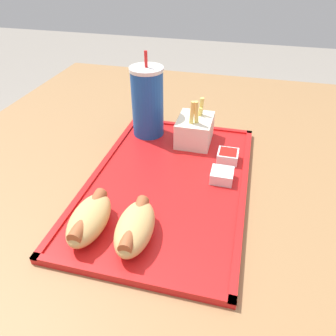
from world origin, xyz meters
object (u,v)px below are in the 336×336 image
object	(u,v)px
sauce_cup_ketchup	(228,156)
hot_dog_far	(89,218)
sauce_cup_mayo	(222,175)
fries_carton	(195,129)
soda_cup	(148,102)
hot_dog_near	(135,227)

from	to	relation	value
sauce_cup_ketchup	hot_dog_far	bearing A→B (deg)	142.81
sauce_cup_mayo	fries_carton	bearing A→B (deg)	30.61
sauce_cup_mayo	soda_cup	bearing A→B (deg)	53.02
hot_dog_far	hot_dog_near	distance (m)	0.08
soda_cup	hot_dog_far	distance (m)	0.34
soda_cup	hot_dog_near	distance (m)	0.35
fries_carton	sauce_cup_mayo	bearing A→B (deg)	-149.39
sauce_cup_ketchup	fries_carton	bearing A→B (deg)	53.16
hot_dog_near	soda_cup	bearing A→B (deg)	13.47
fries_carton	hot_dog_far	bearing A→B (deg)	160.72
soda_cup	sauce_cup_ketchup	xyz separation A→B (m)	(-0.07, -0.20, -0.07)
soda_cup	fries_carton	distance (m)	0.13
fries_carton	hot_dog_near	bearing A→B (deg)	173.73
hot_dog_near	sauce_cup_ketchup	world-z (taller)	hot_dog_near
soda_cup	hot_dog_far	size ratio (longest dim) A/B	1.64
sauce_cup_ketchup	sauce_cup_mayo	bearing A→B (deg)	176.76
fries_carton	sauce_cup_mayo	size ratio (longest dim) A/B	2.56
hot_dog_near	sauce_cup_ketchup	size ratio (longest dim) A/B	2.81
soda_cup	sauce_cup_mayo	world-z (taller)	soda_cup
hot_dog_far	hot_dog_near	size ratio (longest dim) A/B	0.99
soda_cup	sauce_cup_mayo	bearing A→B (deg)	-126.98
soda_cup	sauce_cup_ketchup	size ratio (longest dim) A/B	4.54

